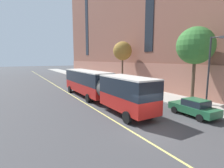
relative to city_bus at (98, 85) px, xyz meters
name	(u,v)px	position (x,y,z in m)	size (l,w,h in m)	color
ground_plane	(153,130)	(-0.12, -9.68, -2.05)	(260.00, 260.00, 0.00)	#424244
sidewalk	(195,104)	(8.83, -6.68, -1.98)	(4.85, 160.00, 0.15)	#ADA89E
city_bus	(98,85)	(0.00, 0.00, 0.00)	(3.00, 18.26, 3.53)	red
parked_car_red_1	(77,77)	(5.07, 23.02, -1.27)	(2.05, 4.46, 1.56)	#B21E19
parked_car_green_2	(194,107)	(5.17, -9.13, -1.27)	(2.10, 4.34, 1.56)	#23603D
parked_car_red_4	(120,88)	(5.13, 3.12, -1.27)	(2.07, 4.38, 1.56)	#B21E19
parked_car_champagne_5	(100,82)	(5.13, 10.38, -1.27)	(2.01, 4.30, 1.56)	#BCAD89
parked_car_white_7	(87,79)	(5.20, 16.73, -1.27)	(2.00, 4.64, 1.56)	silver
street_tree_mid_block	(195,46)	(8.88, -6.25, 4.45)	(4.07, 4.07, 8.42)	brown
street_tree_far_uptown	(122,51)	(8.88, 8.42, 4.46)	(3.42, 3.42, 8.12)	brown
street_lamp	(211,67)	(7.01, -9.33, 2.34)	(0.36, 1.48, 6.93)	#2D2D30
lane_centerline	(114,121)	(-1.70, -6.68, -2.05)	(0.16, 140.00, 0.01)	#E0D66B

